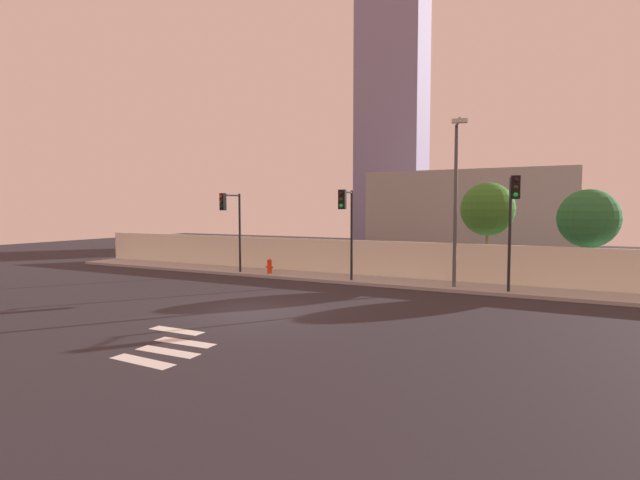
# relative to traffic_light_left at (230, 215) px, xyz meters

# --- Properties ---
(ground_plane) EXTENTS (80.00, 80.00, 0.00)m
(ground_plane) POSITION_rel_traffic_light_left_xyz_m (6.17, -6.92, -3.27)
(ground_plane) COLOR #272329
(sidewalk) EXTENTS (36.00, 2.40, 0.15)m
(sidewalk) POSITION_rel_traffic_light_left_xyz_m (6.17, 1.28, -3.20)
(sidewalk) COLOR #9A9A9A
(sidewalk) RESTS_ON ground
(perimeter_wall) EXTENTS (36.00, 0.18, 1.80)m
(perimeter_wall) POSITION_rel_traffic_light_left_xyz_m (6.17, 2.57, -2.22)
(perimeter_wall) COLOR silver
(perimeter_wall) RESTS_ON sidewalk
(crosswalk_marking) EXTENTS (3.17, 3.04, 0.01)m
(crosswalk_marking) POSITION_rel_traffic_light_left_xyz_m (6.77, -11.45, -3.27)
(crosswalk_marking) COLOR silver
(crosswalk_marking) RESTS_ON ground
(traffic_light_left) EXTENTS (0.50, 1.37, 4.26)m
(traffic_light_left) POSITION_rel_traffic_light_left_xyz_m (0.00, 0.00, 0.00)
(traffic_light_left) COLOR black
(traffic_light_left) RESTS_ON sidewalk
(traffic_light_center) EXTENTS (0.55, 1.65, 4.72)m
(traffic_light_center) POSITION_rel_traffic_light_left_xyz_m (14.06, -0.13, 0.33)
(traffic_light_center) COLOR black
(traffic_light_center) RESTS_ON sidewalk
(traffic_light_right) EXTENTS (0.34, 1.39, 4.32)m
(traffic_light_right) POSITION_rel_traffic_light_left_xyz_m (6.77, -0.01, 0.05)
(traffic_light_right) COLOR black
(traffic_light_right) RESTS_ON sidewalk
(street_lamp_curbside) EXTENTS (0.86, 2.01, 7.09)m
(street_lamp_curbside) POSITION_rel_traffic_light_left_xyz_m (11.69, 0.58, 1.05)
(street_lamp_curbside) COLOR #4C4C51
(street_lamp_curbside) RESTS_ON sidewalk
(fire_hydrant) EXTENTS (0.44, 0.26, 0.78)m
(fire_hydrant) POSITION_rel_traffic_light_left_xyz_m (1.93, 0.82, -2.71)
(fire_hydrant) COLOR red
(fire_hydrant) RESTS_ON sidewalk
(roadside_tree_leftmost) EXTENTS (2.58, 2.58, 4.87)m
(roadside_tree_leftmost) POSITION_rel_traffic_light_left_xyz_m (12.56, 3.74, 0.30)
(roadside_tree_leftmost) COLOR brown
(roadside_tree_leftmost) RESTS_ON ground
(roadside_tree_midleft) EXTENTS (2.61, 2.61, 4.47)m
(roadside_tree_midleft) POSITION_rel_traffic_light_left_xyz_m (16.84, 3.74, -0.12)
(roadside_tree_midleft) COLOR brown
(roadside_tree_midleft) RESTS_ON ground
(low_building_distant) EXTENTS (14.42, 6.00, 6.32)m
(low_building_distant) POSITION_rel_traffic_light_left_xyz_m (9.51, 16.57, -0.11)
(low_building_distant) COLOR #989898
(low_building_distant) RESTS_ON ground
(tower_on_skyline) EXTENTS (6.74, 5.00, 31.12)m
(tower_on_skyline) POSITION_rel_traffic_light_left_xyz_m (-0.76, 28.57, 12.29)
(tower_on_skyline) COLOR gray
(tower_on_skyline) RESTS_ON ground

